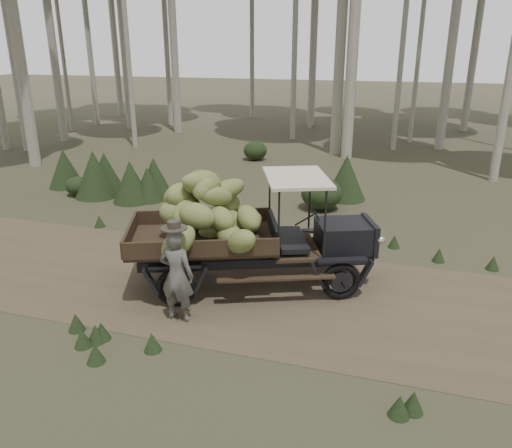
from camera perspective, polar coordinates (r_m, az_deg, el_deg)
name	(u,v)px	position (r m, az deg, el deg)	size (l,w,h in m)	color
ground	(275,294)	(9.15, 2.14, -7.99)	(120.00, 120.00, 0.00)	#473D2B
dirt_track	(275,294)	(9.15, 2.14, -7.97)	(70.00, 4.00, 0.01)	brown
banana_truck	(231,220)	(8.96, -2.93, 0.50)	(4.72, 3.19, 2.29)	black
farmer	(177,274)	(8.10, -9.04, -5.70)	(0.58, 0.43, 1.71)	#55544E
undergrowth	(193,244)	(9.98, -7.17, -2.25)	(23.82, 19.43, 1.38)	#233319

